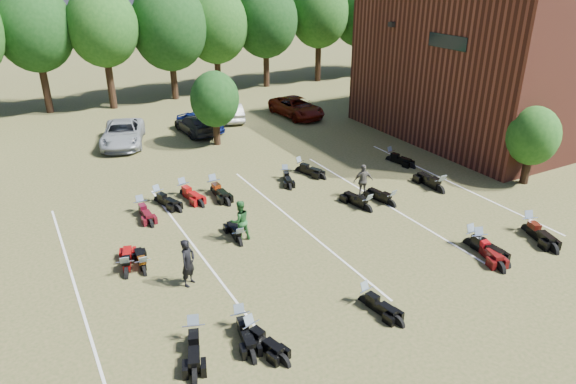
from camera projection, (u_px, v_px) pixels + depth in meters
ground at (387, 235)px, 23.25m from camera, size 160.00×160.00×0.00m
car_2 at (123, 133)px, 34.37m from camera, size 4.17×6.09×1.55m
car_3 at (195, 124)px, 36.66m from camera, size 2.03×4.60×1.31m
car_4 at (200, 122)px, 37.00m from camera, size 2.90×4.34×1.37m
car_5 at (232, 112)px, 39.69m from camera, size 2.32×4.16×1.30m
car_6 at (296, 107)px, 40.61m from camera, size 2.78×5.51×1.49m
car_7 at (387, 93)px, 45.06m from camera, size 2.89×5.15×1.41m
person_black at (188, 263)px, 19.34m from camera, size 0.84×0.79×1.93m
person_green at (240, 221)px, 22.50m from camera, size 0.92×0.72×1.88m
person_grey at (363, 181)px, 26.66m from camera, size 1.13×0.70×1.80m
motorcycle_0 at (195, 341)px, 16.78m from camera, size 1.49×2.48×1.32m
motorcycle_1 at (251, 339)px, 16.89m from camera, size 1.21×2.27×1.21m
motorcycle_2 at (240, 328)px, 17.39m from camera, size 1.07×2.28×1.22m
motorcycle_3 at (365, 303)px, 18.65m from camera, size 1.01×2.20×1.18m
motorcycle_4 at (470, 246)px, 22.39m from camera, size 0.79×2.48×1.38m
motorcycle_5 at (527, 231)px, 23.56m from camera, size 1.53×2.63×1.40m
motorcycle_6 at (477, 248)px, 22.17m from camera, size 1.47×2.53×1.35m
motorcycle_7 at (127, 275)px, 20.29m from camera, size 1.30×2.35×1.25m
motorcycle_8 at (144, 273)px, 20.44m from camera, size 0.80×2.04×1.11m
motorcycle_9 at (240, 244)px, 22.54m from camera, size 0.86×2.13×1.16m
motorcycle_11 at (367, 211)px, 25.52m from camera, size 1.06×2.38×1.28m
motorcycle_12 at (391, 206)px, 26.03m from camera, size 1.06×2.30×1.23m
motorcycle_13 at (439, 192)px, 27.59m from camera, size 0.93×2.55×1.40m
motorcycle_14 at (142, 212)px, 25.33m from camera, size 0.75×2.23×1.23m
motorcycle_15 at (184, 195)px, 27.20m from camera, size 1.18×2.46×1.32m
motorcycle_16 at (159, 202)px, 26.45m from camera, size 1.41×2.36×1.25m
motorcycle_17 at (214, 192)px, 27.56m from camera, size 0.82×2.45×1.36m
motorcycle_18 at (285, 179)px, 29.26m from camera, size 1.26×2.13×1.13m
motorcycle_19 at (300, 172)px, 30.22m from camera, size 1.43×2.35×1.25m
motorcycle_20 at (390, 161)px, 31.89m from camera, size 1.16×2.30×1.23m
brick_building at (549, 49)px, 37.93m from camera, size 25.40×15.20×10.70m
tree_line at (164, 26)px, 43.30m from camera, size 56.00×6.00×9.79m
young_tree_near_building at (533, 136)px, 27.55m from camera, size 2.80×2.80×4.16m
young_tree_midfield at (215, 99)px, 33.44m from camera, size 3.20×3.20×4.70m
parking_lines at (297, 223)px, 24.31m from camera, size 20.10×14.00×0.01m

